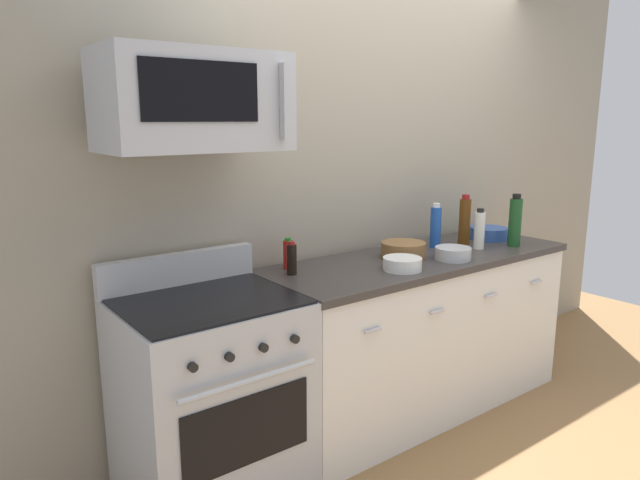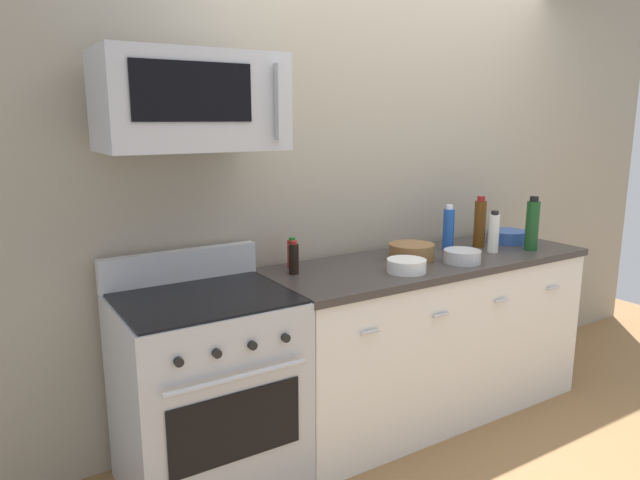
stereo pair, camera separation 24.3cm
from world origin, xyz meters
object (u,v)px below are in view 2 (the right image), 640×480
Objects in this scene: bowl_wooden_salad at (412,251)px; bowl_steel_prep at (462,256)px; bottle_vinegar_white at (494,233)px; bottle_soda_blue at (448,229)px; range_oven at (207,391)px; bottle_wine_amber at (480,223)px; bottle_hot_sauce_red at (292,253)px; bowl_white_ceramic at (406,265)px; bottle_soy_sauce_dark at (294,258)px; bottle_wine_green at (532,225)px; bowl_blue_mixing at (507,236)px; microwave at (191,102)px.

bowl_steel_prep is (0.19, -0.20, -0.01)m from bowl_wooden_salad.
bottle_soda_blue is (-0.18, 0.18, 0.01)m from bottle_vinegar_white.
range_oven is 1.88m from bottle_wine_amber.
bottle_wine_amber is at bearing -7.81° from bottle_hot_sauce_red.
bowl_white_ceramic is at bearing -173.79° from bottle_vinegar_white.
bowl_white_ceramic is at bearing 178.70° from bowl_steel_prep.
bottle_soy_sauce_dark reaches higher than bowl_steel_prep.
bottle_wine_amber is 0.96× the size of bottle_wine_green.
bottle_wine_amber is 0.57m from bowl_wooden_salad.
bottle_wine_green is 0.25m from bowl_blue_mixing.
bowl_white_ceramic is at bearing -40.69° from bottle_hot_sauce_red.
bottle_hot_sauce_red is 0.59m from bowl_white_ceramic.
bowl_white_ceramic is (0.45, -0.38, -0.04)m from bottle_hot_sauce_red.
bowl_wooden_salad is at bearing -177.99° from bowl_blue_mixing.
bottle_vinegar_white is 1.02× the size of bowl_blue_mixing.
bottle_hot_sauce_red is 0.52× the size of bottle_wine_amber.
bowl_wooden_salad is (1.22, 0.03, 0.50)m from range_oven.
range_oven reaches higher than bowl_wooden_salad.
bottle_soda_blue is at bearing 59.82° from bowl_steel_prep.
bottle_soy_sauce_dark is 1.04m from bottle_soda_blue.
range_oven is 2.07m from bottle_wine_green.
range_oven is at bearing -158.72° from bottle_hot_sauce_red.
bottle_soda_blue is (-0.22, 0.04, -0.02)m from bottle_wine_amber.
bottle_hot_sauce_red is 0.67× the size of bowl_blue_mixing.
bottle_soy_sauce_dark is (-1.26, 0.05, -0.07)m from bottle_wine_amber.
bottle_soy_sauce_dark is 0.69× the size of bottle_vinegar_white.
bottle_soy_sauce_dark is at bearing 169.24° from bottle_wine_green.
bottle_wine_green is 0.49m from bottle_soda_blue.
range_oven is at bearing -90.29° from microwave.
bottle_vinegar_white is 0.33m from bowl_blue_mixing.
bottle_soda_blue is at bearing -7.06° from bottle_hot_sauce_red.
bowl_steel_prep reaches higher than bowl_white_ceramic.
bottle_wine_green is at bearing -14.46° from bowl_wooden_salad.
bottle_hot_sauce_red is 0.65× the size of bowl_wooden_salad.
bottle_vinegar_white is (1.17, -0.31, 0.04)m from bottle_hot_sauce_red.
bowl_steel_prep is at bearing -148.55° from bottle_wine_amber.
bottle_vinegar_white is 1.22× the size of bowl_steel_prep.
bottle_soy_sauce_dark is at bearing 177.65° from bottle_wine_amber.
bottle_soy_sauce_dark is 1.51m from bowl_blue_mixing.
bowl_wooden_salad is 1.25× the size of bowl_steel_prep.
bottle_soy_sauce_dark is (-1.45, 0.28, -0.07)m from bottle_wine_green.
bowl_blue_mixing reaches higher than bowl_white_ceramic.
bottle_vinegar_white is at bearing -153.96° from bowl_blue_mixing.
bottle_hot_sauce_red is 0.50× the size of bottle_wine_green.
bottle_wine_green is (1.97, -0.17, 0.60)m from range_oven.
bottle_wine_amber is 1.54× the size of bowl_white_ceramic.
range_oven is at bearing 171.07° from bowl_white_ceramic.
bowl_white_ceramic is (-0.54, -0.26, -0.09)m from bottle_soda_blue.
bottle_wine_green is 0.25m from bottle_vinegar_white.
bottle_soda_blue reaches higher than bowl_wooden_salad.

